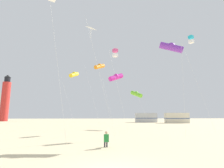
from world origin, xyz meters
TOP-DOWN VIEW (x-y plane):
  - kite_flyer_standing at (-0.19, 6.00)m, footprint 0.36×0.52m
  - kite_diamond_white at (-1.66, 10.84)m, footprint 3.21×3.21m
  - kite_tube_violet at (6.82, 10.19)m, footprint 2.58×1.93m
  - kite_box_cyan at (12.78, 16.88)m, footprint 3.25×2.67m
  - kite_tube_gold at (-5.42, 24.00)m, footprint 3.19×3.50m
  - kite_tube_lime at (5.77, 23.92)m, footprint 3.20×3.45m
  - kite_tube_orange at (-0.88, 22.91)m, footprint 3.55×3.73m
  - kite_box_rainbow at (1.37, 16.65)m, footprint 2.59×2.00m
  - kite_tube_magenta at (1.57, 17.77)m, footprint 3.22×3.06m
  - lighthouse_distant at (-34.89, 58.69)m, footprint 2.80×2.80m
  - rv_van_silver at (13.35, 47.20)m, footprint 6.49×2.48m
  - rv_van_cream at (20.91, 42.36)m, footprint 6.57×2.74m

SIDE VIEW (x-z plane):
  - kite_flyer_standing at x=-0.19m, z-range 0.03..1.19m
  - rv_van_silver at x=13.35m, z-range -0.01..2.79m
  - rv_van_cream at x=20.91m, z-range -0.01..2.79m
  - kite_tube_lime at x=5.77m, z-range 2.63..9.30m
  - kite_tube_magenta at x=1.57m, z-range 3.49..11.89m
  - lighthouse_distant at x=-34.89m, z-range -0.56..16.24m
  - kite_tube_violet at x=6.82m, z-range 4.34..14.43m
  - kite_tube_gold at x=-5.42m, z-range 4.34..14.44m
  - kite_tube_orange at x=-0.88m, z-range 4.99..16.37m
  - kite_box_rainbow at x=1.37m, z-range 5.16..16.67m
  - kite_diamond_white at x=-1.66m, z-range 5.15..17.03m
  - kite_box_cyan at x=12.78m, z-range 6.38..20.37m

